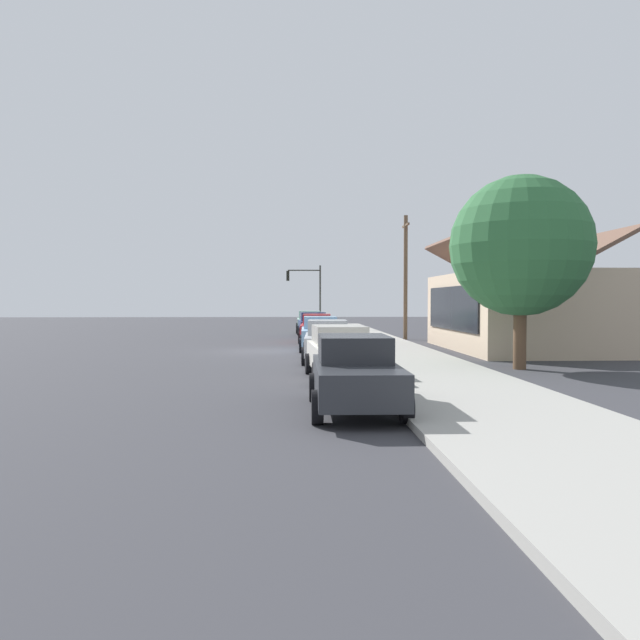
{
  "coord_description": "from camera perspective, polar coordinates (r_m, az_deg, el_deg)",
  "views": [
    {
      "loc": [
        28.37,
        1.34,
        2.35
      ],
      "look_at": [
        1.28,
        2.58,
        1.49
      ],
      "focal_mm": 34.27,
      "sensor_mm": 36.0,
      "label": 1
    }
  ],
  "objects": [
    {
      "name": "traffic_light_main",
      "position": [
        49.2,
        -1.22,
        3.14
      ],
      "size": [
        0.37,
        2.79,
        5.2
      ],
      "color": "#383833",
      "rests_on": "ground"
    },
    {
      "name": "car_navy",
      "position": [
        40.19,
        -0.66,
        -0.38
      ],
      "size": [
        4.42,
        2.09,
        1.59
      ],
      "rotation": [
        0.0,
        0.0,
        0.02
      ],
      "color": "navy",
      "rests_on": "ground"
    },
    {
      "name": "fire_hydrant_red",
      "position": [
        32.58,
        2.42,
        -1.45
      ],
      "size": [
        0.22,
        0.22,
        0.71
      ],
      "color": "red",
      "rests_on": "sidewalk_curb"
    },
    {
      "name": "shade_tree",
      "position": [
        22.05,
        18.24,
        6.55
      ],
      "size": [
        4.79,
        4.79,
        6.62
      ],
      "color": "brown",
      "rests_on": "ground"
    },
    {
      "name": "ground_plane",
      "position": [
        28.5,
        -5.31,
        -2.93
      ],
      "size": [
        120.0,
        120.0,
        0.0
      ],
      "primitive_type": "plane",
      "color": "#38383D"
    },
    {
      "name": "car_silver",
      "position": [
        23.62,
        0.7,
        -1.92
      ],
      "size": [
        4.53,
        2.07,
        1.59
      ],
      "rotation": [
        0.0,
        0.0,
        -0.04
      ],
      "color": "silver",
      "rests_on": "ground"
    },
    {
      "name": "sidewalk_curb",
      "position": [
        28.78,
        5.91,
        -2.72
      ],
      "size": [
        60.0,
        4.2,
        0.16
      ],
      "primitive_type": "cube",
      "color": "#A3A099",
      "rests_on": "ground"
    },
    {
      "name": "utility_pole_wooden",
      "position": [
        37.34,
        8.0,
        4.22
      ],
      "size": [
        1.8,
        0.24,
        7.5
      ],
      "color": "brown",
      "rests_on": "ground"
    },
    {
      "name": "car_charcoal",
      "position": [
        13.1,
        3.3,
        -4.94
      ],
      "size": [
        4.32,
        1.96,
        1.59
      ],
      "rotation": [
        0.0,
        0.0,
        -0.01
      ],
      "color": "#2D3035",
      "rests_on": "ground"
    },
    {
      "name": "car_seafoam",
      "position": [
        45.27,
        -0.98,
        -0.13
      ],
      "size": [
        4.72,
        2.04,
        1.59
      ],
      "rotation": [
        0.0,
        0.0,
        -0.01
      ],
      "color": "#9ED1BC",
      "rests_on": "ground"
    },
    {
      "name": "car_ivory",
      "position": [
        18.38,
        1.92,
        -2.99
      ],
      "size": [
        4.61,
        2.1,
        1.59
      ],
      "rotation": [
        0.0,
        0.0,
        0.05
      ],
      "color": "silver",
      "rests_on": "ground"
    },
    {
      "name": "car_cherry",
      "position": [
        34.7,
        -0.3,
        -0.73
      ],
      "size": [
        4.74,
        2.15,
        1.59
      ],
      "rotation": [
        0.0,
        0.0,
        -0.05
      ],
      "color": "red",
      "rests_on": "ground"
    },
    {
      "name": "car_skyblue",
      "position": [
        29.07,
        0.02,
        -1.22
      ],
      "size": [
        4.73,
        2.06,
        1.59
      ],
      "rotation": [
        0.0,
        0.0,
        -0.02
      ],
      "color": "#8CB7E0",
      "rests_on": "ground"
    },
    {
      "name": "storefront_building",
      "position": [
        30.5,
        17.81,
        0.99
      ],
      "size": [
        11.13,
        6.43,
        5.4
      ],
      "color": "#CCB293",
      "rests_on": "ground"
    }
  ]
}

